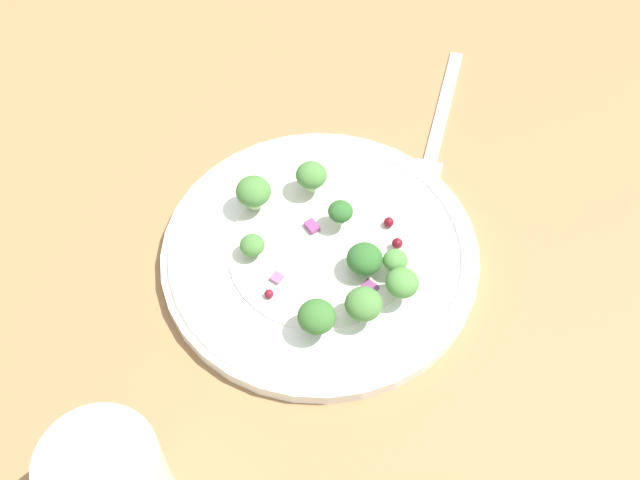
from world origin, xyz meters
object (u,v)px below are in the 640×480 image
Objects in this scene: plate at (320,253)px; fork at (439,126)px; broccoli_floret_2 at (317,317)px; broccoli_floret_0 at (360,262)px; broccoli_floret_1 at (252,246)px.

fork is (-5.43, 17.87, -0.61)cm from plate.
broccoli_floret_2 reaches higher than fork.
fork is at bearing 106.90° from plate.
broccoli_floret_0 is at bearing 110.11° from broccoli_floret_2.
plate is 18.68cm from fork.
broccoli_floret_1 is at bearing -179.73° from broccoli_floret_2.
plate is at bearing -73.10° from fork.
fork is (-2.56, 22.56, -2.32)cm from broccoli_floret_1.
broccoli_floret_2 is (2.12, -5.79, 0.25)cm from broccoli_floret_0.
broccoli_floret_0 is at bearing 16.69° from plate.
plate is at bearing 58.55° from broccoli_floret_1.
broccoli_floret_1 is 8.80cm from broccoli_floret_2.
broccoli_floret_0 reaches higher than plate.
broccoli_floret_0 is at bearing -61.16° from fork.
plate is 7.89cm from broccoli_floret_2.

